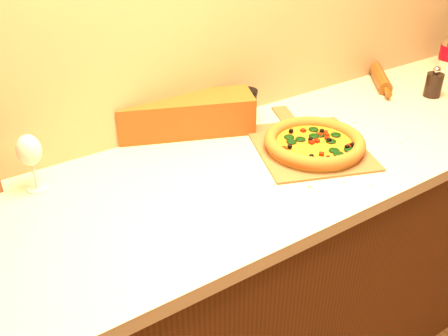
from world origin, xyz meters
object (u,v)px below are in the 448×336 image
Objects in this scene: rolling_pin at (380,77)px; dark_jar at (247,106)px; pizza at (314,143)px; pepper_grinder at (434,84)px; pizza_peel at (308,145)px; wine_glass at (29,152)px.

dark_jar is (-0.66, 0.01, 0.03)m from rolling_pin.
pizza is 0.67m from pepper_grinder.
pizza_peel is at bearing -77.15° from dark_jar.
rolling_pin is (-0.06, 0.20, -0.02)m from pepper_grinder.
pizza_peel is 3.25× the size of wine_glass.
rolling_pin is (0.61, 0.27, -0.00)m from pizza.
rolling_pin reaches higher than pizza_peel.
rolling_pin is 1.90× the size of wine_glass.
pepper_grinder is 0.75m from dark_jar.
pizza is (-0.01, -0.03, 0.02)m from pizza_peel.
pizza is at bearing -79.67° from dark_jar.
rolling_pin is at bearing 106.95° from pepper_grinder.
dark_jar reaches higher than pizza_peel.
dark_jar reaches higher than pizza.
pepper_grinder is at bearing 5.90° from pizza.
wine_glass is at bearing -179.52° from rolling_pin.
pepper_grinder is 0.39× the size of rolling_pin.
pizza reaches higher than pizza_peel.
wine_glass reaches higher than rolling_pin.
pepper_grinder is at bearing -73.05° from rolling_pin.
pizza and rolling_pin have the same top height.
pizza is at bearing -18.71° from wine_glass.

